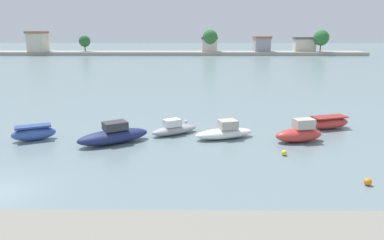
{
  "coord_description": "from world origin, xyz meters",
  "views": [
    {
      "loc": [
        10.48,
        -17.73,
        8.65
      ],
      "look_at": [
        10.24,
        12.03,
        1.0
      ],
      "focal_mm": 33.6,
      "sensor_mm": 36.0,
      "label": 1
    }
  ],
  "objects": [
    {
      "name": "mooring_buoy_4",
      "position": [
        9.64,
        14.95,
        0.13
      ],
      "size": [
        0.26,
        0.26,
        0.26
      ],
      "primitive_type": "sphere",
      "color": "white",
      "rests_on": "ground"
    },
    {
      "name": "moored_boat_7",
      "position": [
        22.35,
        13.02,
        0.54
      ],
      "size": [
        4.08,
        2.55,
        1.11
      ],
      "rotation": [
        0.0,
        0.0,
        0.3
      ],
      "color": "#C63833",
      "rests_on": "ground"
    },
    {
      "name": "mooring_buoy_1",
      "position": [
        16.73,
        6.02,
        0.19
      ],
      "size": [
        0.39,
        0.39,
        0.39
      ],
      "primitive_type": "sphere",
      "color": "yellow",
      "rests_on": "ground"
    },
    {
      "name": "moored_boat_2",
      "position": [
        -2.27,
        9.4,
        0.58
      ],
      "size": [
        3.51,
        2.48,
        1.21
      ],
      "rotation": [
        0.0,
        0.0,
        0.43
      ],
      "color": "#3856A8",
      "rests_on": "ground"
    },
    {
      "name": "mooring_buoy_3",
      "position": [
        20.28,
        1.14,
        0.22
      ],
      "size": [
        0.43,
        0.43,
        0.43
      ],
      "primitive_type": "sphere",
      "color": "orange",
      "rests_on": "ground"
    },
    {
      "name": "ground_plane",
      "position": [
        0.0,
        0.0,
        0.0
      ],
      "size": [
        400.0,
        400.0,
        0.0
      ],
      "primitive_type": "plane",
      "color": "slate"
    },
    {
      "name": "moored_boat_6",
      "position": [
        18.67,
        9.22,
        0.68
      ],
      "size": [
        4.1,
        2.36,
        1.81
      ],
      "rotation": [
        0.0,
        0.0,
        0.23
      ],
      "color": "#C63833",
      "rests_on": "ground"
    },
    {
      "name": "moored_boat_5",
      "position": [
        12.88,
        10.01,
        0.53
      ],
      "size": [
        5.09,
        2.94,
        1.5
      ],
      "rotation": [
        0.0,
        0.0,
        0.31
      ],
      "color": "white",
      "rests_on": "ground"
    },
    {
      "name": "distant_shoreline",
      "position": [
        4.75,
        103.25,
        2.07
      ],
      "size": [
        132.47,
        9.06,
        8.19
      ],
      "color": "#9E998C",
      "rests_on": "ground"
    },
    {
      "name": "moored_boat_4",
      "position": [
        8.75,
        11.1,
        0.47
      ],
      "size": [
        4.19,
        3.27,
        1.32
      ],
      "rotation": [
        0.0,
        0.0,
        0.55
      ],
      "color": "#9E9EA3",
      "rests_on": "ground"
    },
    {
      "name": "moored_boat_3",
      "position": [
        4.23,
        8.66,
        0.63
      ],
      "size": [
        5.69,
        4.38,
        1.69
      ],
      "rotation": [
        0.0,
        0.0,
        0.54
      ],
      "color": "navy",
      "rests_on": "ground"
    }
  ]
}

